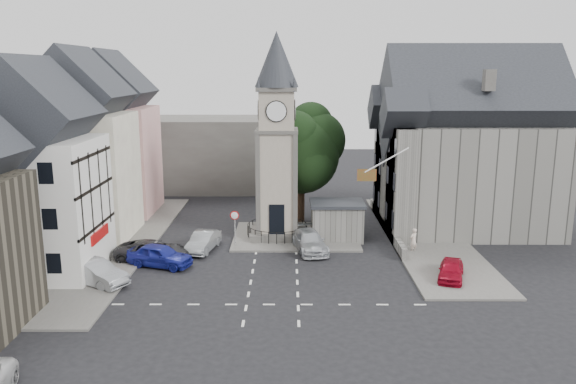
{
  "coord_description": "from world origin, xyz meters",
  "views": [
    {
      "loc": [
        0.99,
        -35.96,
        13.36
      ],
      "look_at": [
        0.88,
        5.0,
        4.42
      ],
      "focal_mm": 35.0,
      "sensor_mm": 36.0,
      "label": 1
    }
  ],
  "objects_px": {
    "stone_shelter": "(337,220)",
    "car_east_red": "(451,270)",
    "clock_tower": "(277,138)",
    "car_west_blue": "(160,255)",
    "pedestrian": "(413,240)"
  },
  "relations": [
    {
      "from": "clock_tower",
      "to": "car_west_blue",
      "type": "distance_m",
      "value": 12.9
    },
    {
      "from": "clock_tower",
      "to": "car_east_red",
      "type": "distance_m",
      "value": 16.65
    },
    {
      "from": "stone_shelter",
      "to": "car_west_blue",
      "type": "relative_size",
      "value": 0.93
    },
    {
      "from": "stone_shelter",
      "to": "car_east_red",
      "type": "height_order",
      "value": "stone_shelter"
    },
    {
      "from": "stone_shelter",
      "to": "pedestrian",
      "type": "bearing_deg",
      "value": -32.04
    },
    {
      "from": "pedestrian",
      "to": "stone_shelter",
      "type": "bearing_deg",
      "value": -70.19
    },
    {
      "from": "stone_shelter",
      "to": "car_east_red",
      "type": "relative_size",
      "value": 1.13
    },
    {
      "from": "clock_tower",
      "to": "stone_shelter",
      "type": "distance_m",
      "value": 8.15
    },
    {
      "from": "car_east_red",
      "to": "car_west_blue",
      "type": "bearing_deg",
      "value": -168.69
    },
    {
      "from": "car_west_blue",
      "to": "car_east_red",
      "type": "distance_m",
      "value": 19.64
    },
    {
      "from": "car_west_blue",
      "to": "pedestrian",
      "type": "bearing_deg",
      "value": -62.29
    },
    {
      "from": "car_west_blue",
      "to": "stone_shelter",
      "type": "bearing_deg",
      "value": -44.99
    },
    {
      "from": "clock_tower",
      "to": "pedestrian",
      "type": "relative_size",
      "value": 8.75
    },
    {
      "from": "car_west_blue",
      "to": "car_east_red",
      "type": "bearing_deg",
      "value": -79.11
    },
    {
      "from": "clock_tower",
      "to": "car_east_red",
      "type": "relative_size",
      "value": 4.27
    }
  ]
}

